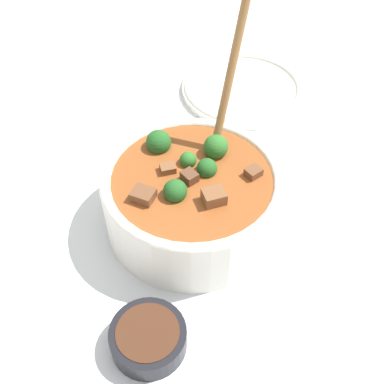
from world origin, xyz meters
TOP-DOWN VIEW (x-y plane):
  - ground_plane at (0.00, 0.00)m, footprint 4.00×4.00m
  - stew_bowl at (0.00, -0.00)m, footprint 0.26×0.28m
  - condiment_bowl at (-0.07, 0.20)m, footprint 0.10×0.10m
  - empty_plate at (0.11, -0.33)m, footprint 0.24×0.24m

SIDE VIEW (x-z plane):
  - ground_plane at x=0.00m, z-range 0.00..0.00m
  - empty_plate at x=0.11m, z-range 0.00..0.02m
  - condiment_bowl at x=-0.07m, z-range 0.00..0.04m
  - stew_bowl at x=0.00m, z-range -0.10..0.21m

